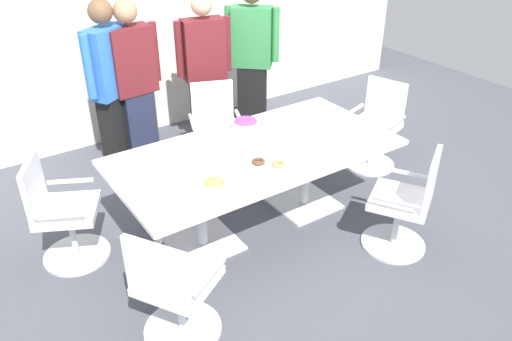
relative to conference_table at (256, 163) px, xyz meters
name	(u,v)px	position (x,y,z in m)	size (l,w,h in m)	color
ground_plane	(256,223)	(0.00, 0.00, -0.63)	(10.00, 10.00, 0.01)	#4C4F56
back_wall	(135,14)	(0.00, 2.40, 0.77)	(8.00, 0.10, 2.80)	white
conference_table	(256,163)	(0.00, 0.00, 0.00)	(2.40, 1.20, 0.75)	silver
office_chair_0	(375,129)	(1.67, 0.21, -0.22)	(0.67, 0.67, 0.91)	silver
office_chair_1	(216,133)	(0.23, 1.09, -0.22)	(0.70, 0.70, 0.91)	silver
office_chair_2	(62,216)	(-1.54, 0.47, -0.22)	(0.73, 0.73, 0.91)	silver
office_chair_3	(174,292)	(-1.18, -0.79, -0.22)	(0.74, 0.74, 0.91)	silver
office_chair_4	(406,207)	(0.82, -0.97, -0.22)	(0.74, 0.74, 0.91)	silver
person_standing_0	(112,87)	(-0.63, 1.61, 0.31)	(0.57, 0.41, 1.78)	black
person_standing_1	(134,85)	(-0.40, 1.58, 0.29)	(0.61, 0.26, 1.75)	#232842
person_standing_2	(205,72)	(0.39, 1.56, 0.27)	(0.61, 0.30, 1.72)	black
person_standing_3	(252,59)	(1.02, 1.58, 0.30)	(0.50, 0.47, 1.76)	black
snack_bowl_candy_mix	(246,124)	(0.15, 0.39, 0.18)	(0.24, 0.24, 0.11)	white
snack_bowl_cookies	(214,185)	(-0.60, -0.34, 0.17)	(0.18, 0.18, 0.09)	white
donut_platter	(266,170)	(-0.14, -0.35, 0.14)	(0.37, 0.37, 0.04)	white
plate_stack	(144,155)	(-0.83, 0.40, 0.15)	(0.18, 0.18, 0.05)	white
napkin_pile	(320,136)	(0.56, -0.16, 0.16)	(0.20, 0.20, 0.08)	white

